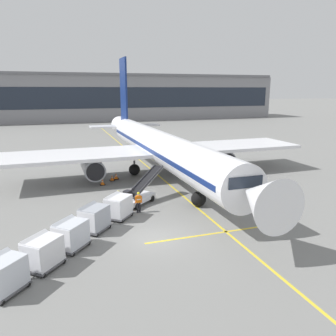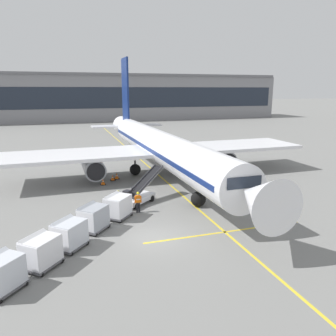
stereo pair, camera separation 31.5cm
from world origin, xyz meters
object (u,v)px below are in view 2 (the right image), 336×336
at_px(baggage_cart_fourth, 40,251).
at_px(ground_crew_by_carts, 118,199).
at_px(parked_airplane, 159,146).
at_px(belt_loader, 139,194).
at_px(baggage_cart_second, 93,217).
at_px(baggage_cart_third, 69,233).
at_px(safety_cone_wingtip, 117,176).
at_px(safety_cone_nose_mark, 103,182).
at_px(safety_cone_engine_keepout, 113,178).
at_px(baggage_cart_fifth, 0,273).
at_px(baggage_cart_lead, 117,206).
at_px(ground_crew_by_loader, 138,201).

bearing_deg(baggage_cart_fourth, ground_crew_by_carts, 53.82).
height_order(parked_airplane, belt_loader, parked_airplane).
xyz_separation_m(baggage_cart_second, baggage_cart_third, (-1.68, -2.31, 0.00)).
xyz_separation_m(safety_cone_wingtip, safety_cone_nose_mark, (-1.76, -1.90, -0.02)).
xyz_separation_m(baggage_cart_fourth, safety_cone_nose_mark, (5.37, 15.81, -0.69)).
height_order(baggage_cart_third, safety_cone_engine_keepout, baggage_cart_third).
relative_size(baggage_cart_second, baggage_cart_fifth, 1.00).
relative_size(parked_airplane, safety_cone_nose_mark, 69.58).
xyz_separation_m(parked_airplane, ground_crew_by_carts, (-6.51, -10.28, -2.42)).
relative_size(parked_airplane, safety_cone_engine_keepout, 70.28).
bearing_deg(safety_cone_nose_mark, safety_cone_engine_keepout, 48.48).
distance_m(parked_airplane, baggage_cart_third, 19.39).
bearing_deg(baggage_cart_lead, ground_crew_by_carts, 79.07).
height_order(baggage_cart_fourth, ground_crew_by_loader, baggage_cart_fourth).
bearing_deg(baggage_cart_fourth, baggage_cart_second, 52.22).
bearing_deg(parked_airplane, belt_loader, -116.35).
bearing_deg(ground_crew_by_carts, safety_cone_engine_keepout, 84.23).
height_order(parked_airplane, baggage_cart_fifth, parked_airplane).
xyz_separation_m(ground_crew_by_carts, safety_cone_engine_keepout, (0.96, 9.50, -0.69)).
relative_size(ground_crew_by_loader, ground_crew_by_carts, 1.00).
bearing_deg(baggage_cart_second, safety_cone_engine_keepout, 75.64).
relative_size(baggage_cart_third, safety_cone_nose_mark, 4.07).
height_order(belt_loader, baggage_cart_third, belt_loader).
height_order(ground_crew_by_carts, safety_cone_wingtip, ground_crew_by_carts).
bearing_deg(ground_crew_by_loader, baggage_cart_third, -138.80).
relative_size(belt_loader, baggage_cart_third, 1.87).
bearing_deg(baggage_cart_fourth, baggage_cart_lead, 48.78).
bearing_deg(baggage_cart_fifth, baggage_cart_third, 48.32).
bearing_deg(baggage_cart_second, baggage_cart_lead, 42.12).
xyz_separation_m(baggage_cart_fifth, ground_crew_by_carts, (7.40, 9.56, -0.00)).
bearing_deg(ground_crew_by_loader, parked_airplane, 65.91).
height_order(baggage_cart_lead, ground_crew_by_carts, baggage_cart_lead).
bearing_deg(safety_cone_nose_mark, baggage_cart_third, -105.19).
relative_size(baggage_cart_third, baggage_cart_fourth, 1.00).
relative_size(baggage_cart_fifth, safety_cone_wingtip, 3.85).
xyz_separation_m(baggage_cart_lead, safety_cone_wingtip, (1.80, 11.63, -0.67)).
bearing_deg(baggage_cart_third, baggage_cart_fourth, -129.76).
bearing_deg(parked_airplane, baggage_cart_second, -122.79).
distance_m(parked_airplane, ground_crew_by_loader, 12.55).
bearing_deg(baggage_cart_lead, baggage_cart_fifth, -131.78).
height_order(baggage_cart_fourth, safety_cone_engine_keepout, baggage_cart_fourth).
height_order(baggage_cart_second, baggage_cart_fourth, same).
xyz_separation_m(baggage_cart_third, ground_crew_by_loader, (5.53, 4.84, -0.00)).
height_order(baggage_cart_second, safety_cone_nose_mark, baggage_cart_second).
bearing_deg(safety_cone_engine_keepout, baggage_cart_lead, -96.53).
distance_m(baggage_cart_third, safety_cone_wingtip, 16.75).
relative_size(baggage_cart_lead, ground_crew_by_carts, 1.49).
relative_size(baggage_cart_fourth, ground_crew_by_loader, 1.49).
relative_size(baggage_cart_lead, safety_cone_engine_keepout, 4.11).
relative_size(baggage_cart_lead, baggage_cart_fourth, 1.00).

